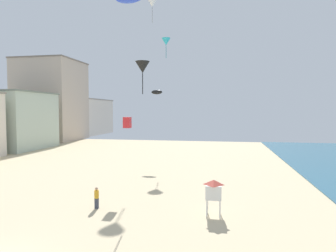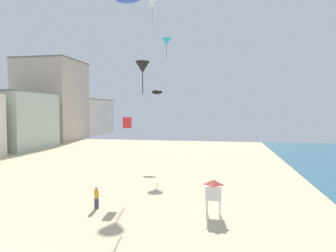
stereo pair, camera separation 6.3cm
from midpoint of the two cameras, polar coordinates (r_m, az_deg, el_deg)
The scene contains 10 objects.
boardwalk_hotel_mid at distance 66.25m, azimuth -29.44°, elevation 0.99°, with size 17.01×13.46×11.06m.
boardwalk_hotel_far at distance 80.16m, azimuth -21.59°, elevation 4.64°, with size 14.14×13.82×19.96m.
boardwalk_hotel_distant at distance 95.78m, azimuth -15.82°, elevation 1.74°, with size 11.92×19.22×10.95m.
kite_flyer at distance 23.56m, azimuth -13.63°, elevation -13.15°, with size 0.34×0.34×1.64m.
lifeguard_stand at distance 21.52m, azimuth 8.90°, elevation -12.11°, with size 1.10×1.10×2.55m.
kite_black_parafoil at distance 44.31m, azimuth -2.09°, elevation 6.58°, with size 1.67×0.46×0.65m.
kite_black_delta at distance 27.67m, azimuth -4.89°, elevation 11.27°, with size 1.33×1.33×3.01m.
kite_cyan_delta at distance 49.31m, azimuth -0.28°, elevation 16.02°, with size 1.40×1.40×3.19m.
kite_red_box at distance 27.78m, azimuth -7.85°, elevation 0.68°, with size 0.65×0.65×1.02m.
kite_white_delta at distance 48.68m, azimuth -2.99°, elevation 22.74°, with size 1.62×1.62×3.68m.
Camera 2 is at (11.23, -11.23, 7.45)m, focal length 31.43 mm.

